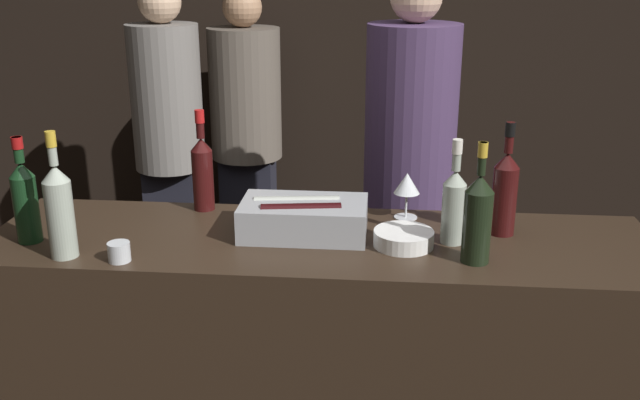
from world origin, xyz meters
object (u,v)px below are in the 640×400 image
wine_glass (407,185)px  champagne_bottle (478,216)px  red_wine_bottle_tall (202,170)px  person_grey_polo (246,128)px  red_wine_bottle_burgundy (25,199)px  person_in_hoodie (409,164)px  rose_wine_bottle (59,208)px  white_wine_bottle (454,203)px  bowl_white (404,238)px  person_blond_tee (169,135)px  red_wine_bottle_black_foil (505,190)px  candle_votive (119,252)px  ice_bin_with_bottles (303,217)px

wine_glass → champagne_bottle: (0.20, -0.35, 0.02)m
red_wine_bottle_tall → person_grey_polo: person_grey_polo is taller
red_wine_bottle_burgundy → person_in_hoodie: bearing=37.8°
wine_glass → rose_wine_bottle: (-1.03, -0.43, 0.03)m
white_wine_bottle → person_in_hoodie: size_ratio=0.19×
white_wine_bottle → wine_glass: bearing=123.5°
rose_wine_bottle → person_grey_polo: size_ratio=0.23×
wine_glass → bowl_white: bearing=-92.8°
red_wine_bottle_tall → person_blond_tee: person_blond_tee is taller
red_wine_bottle_burgundy → rose_wine_bottle: bearing=-33.5°
red_wine_bottle_black_foil → white_wine_bottle: 0.19m
candle_votive → person_grey_polo: person_grey_polo is taller
wine_glass → red_wine_bottle_burgundy: size_ratio=0.48×
bowl_white → white_wine_bottle: size_ratio=0.56×
bowl_white → champagne_bottle: bearing=-25.7°
red_wine_bottle_tall → person_in_hoodie: (0.75, 0.60, -0.13)m
red_wine_bottle_black_foil → red_wine_bottle_tall: (-1.03, 0.14, -0.00)m
ice_bin_with_bottles → bowl_white: ice_bin_with_bottles is taller
red_wine_bottle_tall → person_grey_polo: size_ratio=0.21×
candle_votive → red_wine_bottle_tall: (0.14, 0.47, 0.12)m
person_in_hoodie → ice_bin_with_bottles: bearing=-68.2°
red_wine_bottle_black_foil → white_wine_bottle: bearing=-151.3°
bowl_white → red_wine_bottle_black_foil: red_wine_bottle_black_foil is taller
bowl_white → red_wine_bottle_black_foil: bearing=22.8°
bowl_white → white_wine_bottle: white_wine_bottle is taller
rose_wine_bottle → person_grey_polo: (0.18, 1.93, -0.21)m
white_wine_bottle → rose_wine_bottle: bearing=-169.5°
red_wine_bottle_tall → champagne_bottle: (0.91, -0.38, -0.00)m
red_wine_bottle_burgundy → person_blond_tee: 1.50m
person_in_hoodie → champagne_bottle: bearing=-34.2°
ice_bin_with_bottles → white_wine_bottle: white_wine_bottle is taller
candle_votive → white_wine_bottle: (1.00, 0.24, 0.10)m
candle_votive → white_wine_bottle: bearing=13.4°
candle_votive → person_grey_polo: 1.96m
ice_bin_with_bottles → red_wine_bottle_tall: (-0.38, 0.21, 0.09)m
bowl_white → red_wine_bottle_burgundy: (-1.18, -0.07, 0.12)m
bowl_white → white_wine_bottle: (0.15, 0.04, 0.11)m
wine_glass → candle_votive: size_ratio=2.42×
bowl_white → person_blond_tee: size_ratio=0.11×
red_wine_bottle_black_foil → red_wine_bottle_burgundy: (-1.50, -0.20, -0.01)m
wine_glass → person_grey_polo: 1.74m
wine_glass → person_in_hoodie: 0.64m
rose_wine_bottle → person_grey_polo: person_grey_polo is taller
wine_glass → champagne_bottle: 0.40m
rose_wine_bottle → champagne_bottle: bearing=3.5°
rose_wine_bottle → candle_votive: bearing=-6.4°
white_wine_bottle → person_grey_polo: person_grey_polo is taller
red_wine_bottle_tall → person_grey_polo: 1.50m
wine_glass → candle_votive: bearing=-152.4°
wine_glass → white_wine_bottle: (0.14, -0.21, 0.01)m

